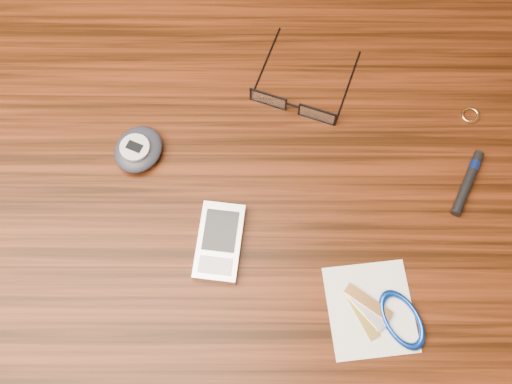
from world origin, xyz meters
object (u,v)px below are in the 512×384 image
eyeglasses (294,103)px  pda_phone (219,242)px  pedometer (138,149)px  notepad_keys (387,315)px  desk (221,228)px

eyeglasses → pda_phone: bearing=-116.3°
pedometer → notepad_keys: pedometer is taller
eyeglasses → pedometer: (-0.20, -0.07, 0.00)m
eyeglasses → notepad_keys: (0.10, -0.28, -0.01)m
desk → notepad_keys: 0.27m
desk → pedometer: pedometer is taller
desk → eyeglasses: 0.21m
desk → eyeglasses: eyeglasses is taller
eyeglasses → pda_phone: eyeglasses is taller
pda_phone → pedometer: pedometer is taller
notepad_keys → pda_phone: bearing=156.4°
eyeglasses → notepad_keys: eyeglasses is taller
pedometer → notepad_keys: (0.31, -0.21, -0.01)m
pda_phone → desk: bearing=96.9°
desk → pedometer: (-0.10, 0.07, 0.11)m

